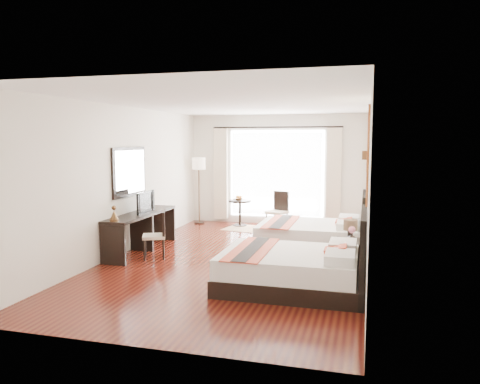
% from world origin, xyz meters
% --- Properties ---
extents(floor, '(4.50, 7.50, 0.01)m').
position_xyz_m(floor, '(0.00, 0.00, -0.01)').
color(floor, '#370C0A').
rests_on(floor, ground).
extents(ceiling, '(4.50, 7.50, 0.02)m').
position_xyz_m(ceiling, '(0.00, 0.00, 2.79)').
color(ceiling, white).
rests_on(ceiling, wall_headboard).
extents(wall_headboard, '(0.01, 7.50, 2.80)m').
position_xyz_m(wall_headboard, '(2.25, 0.00, 1.40)').
color(wall_headboard, silver).
rests_on(wall_headboard, floor).
extents(wall_desk, '(0.01, 7.50, 2.80)m').
position_xyz_m(wall_desk, '(-2.25, 0.00, 1.40)').
color(wall_desk, silver).
rests_on(wall_desk, floor).
extents(wall_window, '(4.50, 0.01, 2.80)m').
position_xyz_m(wall_window, '(0.00, 3.75, 1.40)').
color(wall_window, silver).
rests_on(wall_window, floor).
extents(wall_entry, '(4.50, 0.01, 2.80)m').
position_xyz_m(wall_entry, '(0.00, -3.75, 1.40)').
color(wall_entry, silver).
rests_on(wall_entry, floor).
extents(window_glass, '(2.40, 0.02, 2.20)m').
position_xyz_m(window_glass, '(0.00, 3.73, 1.30)').
color(window_glass, white).
rests_on(window_glass, wall_window).
extents(sheer_curtain, '(2.30, 0.02, 2.10)m').
position_xyz_m(sheer_curtain, '(0.00, 3.67, 1.30)').
color(sheer_curtain, white).
rests_on(sheer_curtain, wall_window).
extents(drape_left, '(0.35, 0.14, 2.35)m').
position_xyz_m(drape_left, '(-1.45, 3.63, 1.28)').
color(drape_left, '#BFA994').
rests_on(drape_left, floor).
extents(drape_right, '(0.35, 0.14, 2.35)m').
position_xyz_m(drape_right, '(1.45, 3.63, 1.28)').
color(drape_right, '#BFA994').
rests_on(drape_right, floor).
extents(art_panel_near, '(0.03, 0.50, 1.35)m').
position_xyz_m(art_panel_near, '(2.23, -1.36, 1.95)').
color(art_panel_near, maroon).
rests_on(art_panel_near, wall_headboard).
extents(art_panel_far, '(0.03, 0.50, 1.35)m').
position_xyz_m(art_panel_far, '(2.23, 1.08, 1.95)').
color(art_panel_far, maroon).
rests_on(art_panel_far, wall_headboard).
extents(wall_sconce, '(0.10, 0.14, 0.14)m').
position_xyz_m(wall_sconce, '(2.19, -0.29, 1.92)').
color(wall_sconce, '#432C18').
rests_on(wall_sconce, wall_headboard).
extents(mirror_frame, '(0.04, 1.25, 0.95)m').
position_xyz_m(mirror_frame, '(-2.22, 0.16, 1.55)').
color(mirror_frame, black).
rests_on(mirror_frame, wall_desk).
extents(mirror_glass, '(0.01, 1.12, 0.82)m').
position_xyz_m(mirror_glass, '(-2.19, 0.16, 1.55)').
color(mirror_glass, white).
rests_on(mirror_glass, mirror_frame).
extents(bed_near, '(2.08, 1.62, 1.17)m').
position_xyz_m(bed_near, '(1.27, -1.36, 0.30)').
color(bed_near, black).
rests_on(bed_near, floor).
extents(bed_far, '(2.07, 1.61, 1.16)m').
position_xyz_m(bed_far, '(1.27, 1.08, 0.30)').
color(bed_far, black).
rests_on(bed_far, floor).
extents(nightstand, '(0.44, 0.55, 0.53)m').
position_xyz_m(nightstand, '(1.98, -0.29, 0.26)').
color(nightstand, black).
rests_on(nightstand, floor).
extents(table_lamp, '(0.23, 0.23, 0.36)m').
position_xyz_m(table_lamp, '(1.99, -0.24, 0.75)').
color(table_lamp, black).
rests_on(table_lamp, nightstand).
extents(vase, '(0.16, 0.16, 0.15)m').
position_xyz_m(vase, '(2.02, -0.43, 0.57)').
color(vase, black).
rests_on(vase, nightstand).
extents(console_desk, '(0.50, 2.20, 0.76)m').
position_xyz_m(console_desk, '(-1.99, 0.16, 0.38)').
color(console_desk, black).
rests_on(console_desk, floor).
extents(television, '(0.11, 0.72, 0.41)m').
position_xyz_m(television, '(-1.97, 0.19, 0.96)').
color(television, black).
rests_on(television, console_desk).
extents(bronze_figurine, '(0.20, 0.20, 0.24)m').
position_xyz_m(bronze_figurine, '(-1.99, -0.84, 0.88)').
color(bronze_figurine, '#432C18').
rests_on(bronze_figurine, console_desk).
extents(desk_chair, '(0.53, 0.53, 0.87)m').
position_xyz_m(desk_chair, '(-1.49, -0.27, 0.26)').
color(desk_chair, '#C2B095').
rests_on(desk_chair, floor).
extents(floor_lamp, '(0.34, 0.34, 1.71)m').
position_xyz_m(floor_lamp, '(-1.95, 3.32, 1.45)').
color(floor_lamp, black).
rests_on(floor_lamp, floor).
extents(side_table, '(0.57, 0.57, 0.66)m').
position_xyz_m(side_table, '(-0.83, 3.24, 0.33)').
color(side_table, black).
rests_on(side_table, floor).
extents(fruit_bowl, '(0.23, 0.23, 0.05)m').
position_xyz_m(fruit_bowl, '(-0.85, 3.21, 0.68)').
color(fruit_bowl, '#403017').
rests_on(fruit_bowl, side_table).
extents(window_chair, '(0.56, 0.56, 0.92)m').
position_xyz_m(window_chair, '(0.17, 3.01, 0.28)').
color(window_chair, '#C2B095').
rests_on(window_chair, floor).
extents(jute_rug, '(1.46, 1.13, 0.01)m').
position_xyz_m(jute_rug, '(-0.42, 2.88, 0.01)').
color(jute_rug, tan).
rests_on(jute_rug, floor).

